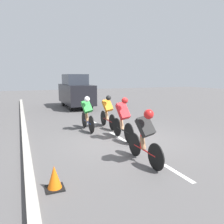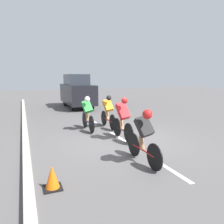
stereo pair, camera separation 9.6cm
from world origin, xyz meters
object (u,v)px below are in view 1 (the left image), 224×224
object	(u,v)px
cyclist_black	(145,134)
cyclist_red	(123,118)
support_car	(76,91)
traffic_cone	(54,178)
cyclist_green	(87,113)
cyclist_orange	(108,111)

from	to	relation	value
cyclist_black	cyclist_red	xyz separation A→B (m)	(-0.39, -2.11, 0.02)
cyclist_red	support_car	world-z (taller)	support_car
cyclist_red	traffic_cone	xyz separation A→B (m)	(2.72, 2.51, -0.56)
cyclist_red	support_car	bearing A→B (deg)	-92.95
cyclist_black	cyclist_green	size ratio (longest dim) A/B	0.99
support_car	traffic_cone	world-z (taller)	support_car
traffic_cone	support_car	bearing A→B (deg)	-105.82
cyclist_green	cyclist_orange	bearing A→B (deg)	-174.42
cyclist_green	cyclist_orange	distance (m)	0.94
cyclist_black	support_car	distance (m)	10.81
cyclist_green	support_car	distance (m)	6.97
cyclist_black	support_car	world-z (taller)	support_car
cyclist_red	traffic_cone	size ratio (longest dim) A/B	3.40
cyclist_black	cyclist_red	size ratio (longest dim) A/B	1.03
cyclist_green	traffic_cone	xyz separation A→B (m)	(1.97, 4.31, -0.52)
support_car	traffic_cone	xyz separation A→B (m)	(3.16, 11.17, -0.93)
traffic_cone	cyclist_green	bearing A→B (deg)	-114.55
cyclist_green	traffic_cone	bearing A→B (deg)	65.45
cyclist_red	support_car	xyz separation A→B (m)	(-0.45, -8.66, 0.37)
cyclist_green	cyclist_red	world-z (taller)	cyclist_red
traffic_cone	cyclist_orange	bearing A→B (deg)	-123.45
cyclist_red	traffic_cone	bearing A→B (deg)	42.67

